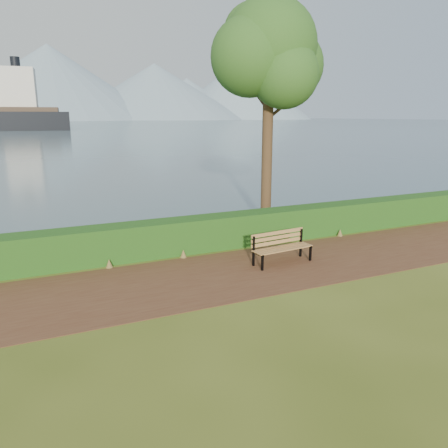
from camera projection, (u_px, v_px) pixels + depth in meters
name	position (u px, v px, depth m)	size (l,w,h in m)	color
ground	(250.00, 275.00, 11.20)	(140.00, 140.00, 0.00)	#495418
path	(245.00, 271.00, 11.46)	(40.00, 3.40, 0.01)	#552E1D
hedge	(211.00, 232.00, 13.37)	(32.00, 0.85, 1.00)	#194A15
water	(32.00, 123.00, 241.09)	(700.00, 510.00, 0.00)	#3F5A66
mountains	(12.00, 86.00, 359.86)	(585.00, 190.00, 70.00)	#7C94A5
bench	(281.00, 245.00, 12.04)	(1.78, 0.67, 0.87)	black
tree	(269.00, 52.00, 14.76)	(4.22, 3.49, 8.15)	#3E2B19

